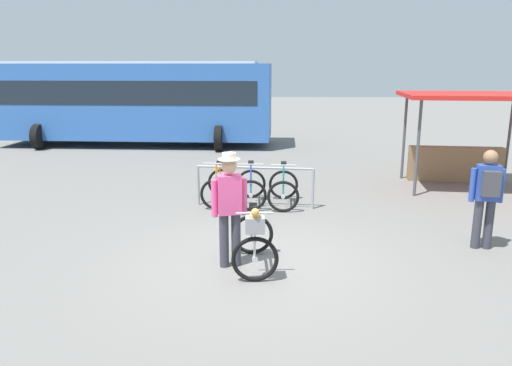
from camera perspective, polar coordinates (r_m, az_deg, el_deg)
The scene contains 10 objects.
ground_plane at distance 7.54m, azimuth -0.21°, elevation -9.25°, with size 80.00×80.00×0.00m, color slate.
bike_rack_rail at distance 10.20m, azimuth -0.15°, elevation 0.65°, with size 2.50×0.30×0.88m.
racked_bike_orange at distance 10.56m, azimuth -4.36°, elevation -0.43°, with size 0.70×1.11×0.97m.
racked_bike_blue at distance 10.45m, azimuth -0.60°, elevation -0.55°, with size 0.69×1.12×0.97m.
racked_bike_teal at distance 10.38m, azimuth 3.23°, elevation -0.67°, with size 0.70×1.10×0.97m.
featured_bicycle at distance 7.07m, azimuth -0.24°, elevation -6.60°, with size 0.73×1.23×1.09m.
person_with_featured_bike at distance 7.09m, azimuth -3.13°, elevation -2.63°, with size 0.52×0.32×1.72m.
pedestrian_with_backpack at distance 8.61m, azimuth 25.53°, elevation -1.11°, with size 0.53×0.36×1.64m.
bus_distant at distance 18.86m, azimuth -13.90°, elevation 9.65°, with size 10.08×3.63×3.08m.
market_stall at distance 13.03m, azimuth 23.20°, elevation 5.78°, with size 3.31×2.59×2.30m.
Camera 1 is at (0.22, -6.94, 2.93)m, focal length 33.99 mm.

